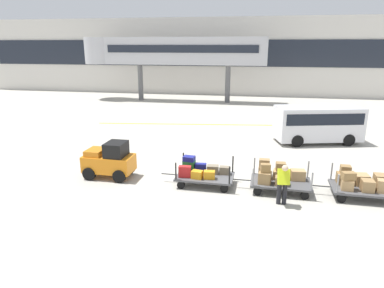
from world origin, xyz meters
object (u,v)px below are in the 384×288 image
Objects in this scene: baggage_cart_tail at (363,184)px; baggage_handler at (283,182)px; baggage_cart_lead at (202,173)px; baggage_cart_middle at (278,177)px; baggage_tug at (110,160)px; shuttle_van at (318,122)px.

baggage_cart_tail is 1.93× the size of baggage_handler.
baggage_cart_lead is 1.00× the size of baggage_cart_tail.
baggage_cart_middle is at bearing -1.38° from baggage_cart_lead.
baggage_tug is at bearing 168.89° from baggage_handler.
baggage_cart_middle is 1.00× the size of baggage_cart_tail.
baggage_cart_lead is at bearing -126.84° from shuttle_van.
baggage_handler is at bearing -105.81° from shuttle_van.
baggage_cart_lead is 6.10m from baggage_cart_tail.
baggage_cart_tail is (6.10, -0.17, 0.05)m from baggage_cart_lead.
baggage_cart_lead is 9.41m from shuttle_van.
baggage_cart_lead is at bearing -0.69° from baggage_tug.
baggage_cart_lead is (4.03, -0.05, -0.25)m from baggage_tug.
shuttle_van reaches higher than baggage_handler.
baggage_cart_middle reaches higher than baggage_cart_lead.
baggage_handler is (-2.99, -1.19, 0.31)m from baggage_cart_tail.
baggage_tug reaches higher than baggage_handler.
baggage_tug is 0.70× the size of baggage_cart_lead.
baggage_cart_middle is at bearing 178.25° from baggage_cart_tail.
shuttle_van is (2.51, 8.86, 0.37)m from baggage_handler.
baggage_cart_lead is 1.00× the size of baggage_cart_middle.
baggage_tug is 12.21m from shuttle_van.
baggage_cart_tail is 0.59× the size of shuttle_van.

